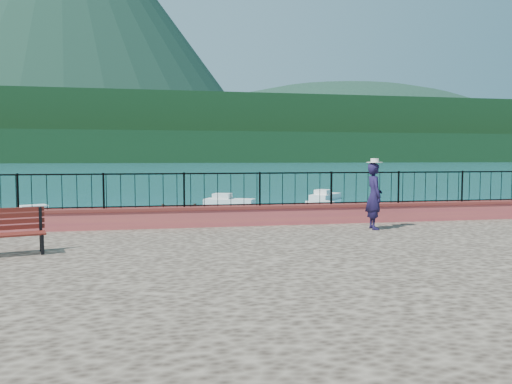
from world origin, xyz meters
name	(u,v)px	position (x,y,z in m)	size (l,w,h in m)	color
ground	(307,300)	(0.00, 0.00, 0.00)	(2000.00, 2000.00, 0.00)	#19596B
parapet	(270,215)	(0.00, 3.70, 1.49)	(28.00, 0.46, 0.58)	#B84D42
railing	(270,189)	(0.00, 3.70, 2.25)	(27.00, 0.05, 0.95)	black
dock	(185,225)	(-2.00, 12.00, 0.15)	(2.00, 16.00, 0.30)	#2D231C
far_forest	(161,148)	(0.00, 300.00, 9.00)	(900.00, 60.00, 18.00)	black
foothills	(160,131)	(0.00, 360.00, 22.00)	(900.00, 120.00, 44.00)	black
volcano	(63,16)	(-120.00, 700.00, 190.00)	(560.00, 560.00, 380.00)	#142D23
companion_hill	(344,160)	(220.00, 560.00, 0.00)	(448.00, 384.00, 180.00)	#142D23
park_bench	(0,242)	(-6.39, 0.25, 1.49)	(1.79, 0.99, 0.95)	black
person	(374,196)	(2.63, 2.27, 2.12)	(0.67, 0.44, 1.84)	#181134
hat	(375,161)	(2.63, 2.27, 3.10)	(0.44, 0.44, 0.12)	silver
boat_0	(19,233)	(-8.26, 9.02, 0.40)	(4.30, 1.30, 0.80)	silver
boat_1	(255,213)	(1.63, 13.95, 0.40)	(3.50, 1.30, 0.80)	silver
boat_2	(329,208)	(6.14, 15.65, 0.40)	(3.76, 1.30, 0.80)	silver
boat_3	(45,212)	(-8.87, 16.46, 0.40)	(3.59, 1.30, 0.80)	silver
boat_4	(229,199)	(1.52, 22.29, 0.40)	(3.27, 1.30, 0.80)	silver
boat_5	(325,194)	(9.33, 25.34, 0.40)	(3.45, 1.30, 0.80)	silver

